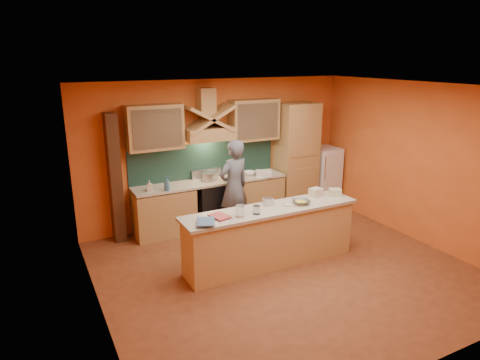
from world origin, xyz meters
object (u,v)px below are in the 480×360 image
stove (211,204)px  fridge (323,177)px  kitchen_scale (268,202)px  mixing_bowl (301,202)px  person (234,187)px

stove → fridge: (2.70, 0.00, 0.20)m
kitchen_scale → mixing_bowl: (0.49, -0.18, -0.02)m
stove → person: bearing=-61.6°
mixing_bowl → kitchen_scale: bearing=160.2°
kitchen_scale → mixing_bowl: 0.53m
stove → person: size_ratio=0.51×
stove → mixing_bowl: mixing_bowl is taller
kitchen_scale → fridge: bearing=38.7°
fridge → mixing_bowl: bearing=-135.4°
fridge → person: bearing=-168.9°
fridge → kitchen_scale: size_ratio=9.77×
stove → fridge: fridge is taller
fridge → mixing_bowl: 2.80m
fridge → person: 2.50m
stove → kitchen_scale: bearing=-82.7°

